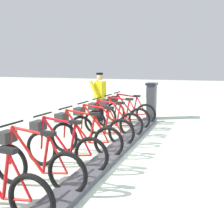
{
  "coord_description": "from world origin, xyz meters",
  "views": [
    {
      "loc": [
        -1.89,
        5.44,
        1.92
      ],
      "look_at": [
        0.5,
        -1.35,
        0.9
      ],
      "focal_mm": 44.73,
      "sensor_mm": 36.0,
      "label": 1
    }
  ],
  "objects_px": {
    "bike_docked_0": "(128,110)",
    "bike_docked_3": "(98,127)",
    "bike_docked_5": "(62,147)",
    "payment_kiosk": "(151,100)",
    "bike_docked_6": "(33,162)",
    "bike_docked_2": "(110,120)",
    "bike_docked_1": "(120,115)",
    "bike_docked_4": "(82,135)",
    "worker_near_rack": "(100,96)"
  },
  "relations": [
    {
      "from": "bike_docked_0",
      "to": "bike_docked_6",
      "type": "bearing_deg",
      "value": 90.0
    },
    {
      "from": "bike_docked_1",
      "to": "bike_docked_5",
      "type": "distance_m",
      "value": 3.5
    },
    {
      "from": "payment_kiosk",
      "to": "bike_docked_2",
      "type": "relative_size",
      "value": 0.74
    },
    {
      "from": "bike_docked_3",
      "to": "bike_docked_5",
      "type": "xyz_separation_m",
      "value": [
        0.0,
        1.75,
        0.0
      ]
    },
    {
      "from": "bike_docked_1",
      "to": "bike_docked_3",
      "type": "xyz_separation_m",
      "value": [
        0.0,
        1.75,
        0.0
      ]
    },
    {
      "from": "bike_docked_5",
      "to": "bike_docked_6",
      "type": "height_order",
      "value": "same"
    },
    {
      "from": "bike_docked_0",
      "to": "bike_docked_2",
      "type": "xyz_separation_m",
      "value": [
        0.0,
        1.75,
        0.0
      ]
    },
    {
      "from": "bike_docked_1",
      "to": "bike_docked_6",
      "type": "height_order",
      "value": "same"
    },
    {
      "from": "bike_docked_2",
      "to": "bike_docked_5",
      "type": "distance_m",
      "value": 2.62
    },
    {
      "from": "bike_docked_5",
      "to": "bike_docked_3",
      "type": "bearing_deg",
      "value": -90.0
    },
    {
      "from": "bike_docked_4",
      "to": "bike_docked_6",
      "type": "relative_size",
      "value": 1.0
    },
    {
      "from": "payment_kiosk",
      "to": "bike_docked_0",
      "type": "relative_size",
      "value": 0.74
    },
    {
      "from": "payment_kiosk",
      "to": "bike_docked_0",
      "type": "distance_m",
      "value": 1.18
    },
    {
      "from": "payment_kiosk",
      "to": "bike_docked_3",
      "type": "relative_size",
      "value": 0.74
    },
    {
      "from": "bike_docked_0",
      "to": "bike_docked_5",
      "type": "relative_size",
      "value": 1.0
    },
    {
      "from": "bike_docked_0",
      "to": "bike_docked_3",
      "type": "relative_size",
      "value": 1.0
    },
    {
      "from": "bike_docked_0",
      "to": "worker_near_rack",
      "type": "relative_size",
      "value": 1.04
    },
    {
      "from": "bike_docked_0",
      "to": "bike_docked_6",
      "type": "xyz_separation_m",
      "value": [
        0.0,
        5.25,
        0.0
      ]
    },
    {
      "from": "bike_docked_3",
      "to": "bike_docked_4",
      "type": "xyz_separation_m",
      "value": [
        0.0,
        0.87,
        0.0
      ]
    },
    {
      "from": "bike_docked_4",
      "to": "bike_docked_5",
      "type": "height_order",
      "value": "same"
    },
    {
      "from": "bike_docked_2",
      "to": "bike_docked_4",
      "type": "xyz_separation_m",
      "value": [
        0.0,
        1.75,
        0.0
      ]
    },
    {
      "from": "bike_docked_1",
      "to": "worker_near_rack",
      "type": "bearing_deg",
      "value": -31.91
    },
    {
      "from": "bike_docked_4",
      "to": "worker_near_rack",
      "type": "bearing_deg",
      "value": -74.76
    },
    {
      "from": "bike_docked_1",
      "to": "bike_docked_5",
      "type": "relative_size",
      "value": 1.0
    },
    {
      "from": "bike_docked_5",
      "to": "worker_near_rack",
      "type": "bearing_deg",
      "value": -77.95
    },
    {
      "from": "bike_docked_6",
      "to": "bike_docked_2",
      "type": "bearing_deg",
      "value": -90.0
    },
    {
      "from": "payment_kiosk",
      "to": "bike_docked_6",
      "type": "height_order",
      "value": "payment_kiosk"
    },
    {
      "from": "bike_docked_1",
      "to": "bike_docked_2",
      "type": "distance_m",
      "value": 0.87
    },
    {
      "from": "bike_docked_0",
      "to": "worker_near_rack",
      "type": "bearing_deg",
      "value": 21.45
    },
    {
      "from": "bike_docked_4",
      "to": "bike_docked_2",
      "type": "bearing_deg",
      "value": -90.0
    },
    {
      "from": "bike_docked_0",
      "to": "bike_docked_1",
      "type": "xyz_separation_m",
      "value": [
        0.0,
        0.87,
        0.0
      ]
    },
    {
      "from": "bike_docked_6",
      "to": "worker_near_rack",
      "type": "bearing_deg",
      "value": -80.05
    },
    {
      "from": "bike_docked_2",
      "to": "bike_docked_6",
      "type": "distance_m",
      "value": 3.5
    },
    {
      "from": "bike_docked_1",
      "to": "bike_docked_2",
      "type": "bearing_deg",
      "value": 90.0
    },
    {
      "from": "bike_docked_3",
      "to": "bike_docked_5",
      "type": "height_order",
      "value": "same"
    },
    {
      "from": "bike_docked_5",
      "to": "worker_near_rack",
      "type": "distance_m",
      "value": 4.15
    },
    {
      "from": "payment_kiosk",
      "to": "bike_docked_6",
      "type": "distance_m",
      "value": 6.28
    },
    {
      "from": "bike_docked_3",
      "to": "bike_docked_6",
      "type": "height_order",
      "value": "same"
    },
    {
      "from": "bike_docked_5",
      "to": "bike_docked_2",
      "type": "bearing_deg",
      "value": -90.0
    },
    {
      "from": "payment_kiosk",
      "to": "bike_docked_4",
      "type": "bearing_deg",
      "value": 82.77
    },
    {
      "from": "payment_kiosk",
      "to": "bike_docked_2",
      "type": "height_order",
      "value": "payment_kiosk"
    },
    {
      "from": "payment_kiosk",
      "to": "bike_docked_4",
      "type": "relative_size",
      "value": 0.74
    },
    {
      "from": "bike_docked_2",
      "to": "bike_docked_3",
      "type": "height_order",
      "value": "same"
    },
    {
      "from": "payment_kiosk",
      "to": "bike_docked_5",
      "type": "relative_size",
      "value": 0.74
    },
    {
      "from": "bike_docked_0",
      "to": "bike_docked_5",
      "type": "distance_m",
      "value": 4.37
    },
    {
      "from": "bike_docked_2",
      "to": "bike_docked_4",
      "type": "relative_size",
      "value": 1.0
    },
    {
      "from": "bike_docked_6",
      "to": "worker_near_rack",
      "type": "relative_size",
      "value": 1.04
    },
    {
      "from": "bike_docked_6",
      "to": "bike_docked_4",
      "type": "bearing_deg",
      "value": -90.0
    },
    {
      "from": "bike_docked_5",
      "to": "bike_docked_6",
      "type": "xyz_separation_m",
      "value": [
        0.0,
        0.87,
        0.0
      ]
    },
    {
      "from": "bike_docked_3",
      "to": "bike_docked_1",
      "type": "bearing_deg",
      "value": -90.0
    }
  ]
}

